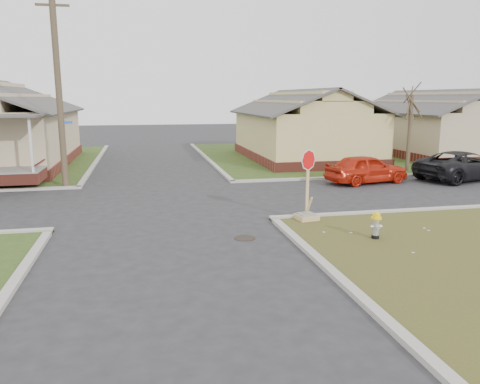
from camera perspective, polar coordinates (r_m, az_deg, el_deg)
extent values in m
plane|color=#272729|center=(14.16, -8.63, -5.55)|extent=(120.00, 120.00, 0.00)
cube|color=#294418|center=(39.06, 23.78, 4.49)|extent=(37.00, 19.00, 0.05)
cylinder|color=black|center=(13.97, 0.58, -5.63)|extent=(0.64, 0.64, 0.01)
cube|color=brown|center=(32.11, 7.67, 4.55)|extent=(7.20, 11.20, 0.60)
cube|color=#CEBF79|center=(31.96, 7.75, 7.39)|extent=(7.00, 11.00, 2.60)
cube|color=brown|center=(36.67, 22.62, 4.62)|extent=(7.20, 11.20, 0.60)
cube|color=tan|center=(36.54, 22.81, 7.11)|extent=(7.00, 11.00, 2.60)
cylinder|color=#453727|center=(22.71, -21.24, 11.69)|extent=(0.28, 0.28, 9.00)
cube|color=#453727|center=(23.04, -21.91, 20.40)|extent=(1.40, 0.10, 0.10)
cylinder|color=#453727|center=(27.98, 19.96, 6.76)|extent=(0.22, 0.22, 4.20)
cylinder|color=black|center=(14.34, 16.16, -5.24)|extent=(0.22, 0.22, 0.10)
cylinder|color=#B3B3B8|center=(14.26, 16.22, -4.14)|extent=(0.19, 0.19, 0.47)
sphere|color=#B3B3B8|center=(14.21, 16.28, -3.23)|extent=(0.19, 0.19, 0.19)
cylinder|color=yellow|center=(14.20, 16.28, -3.07)|extent=(0.31, 0.31, 0.06)
cylinder|color=yellow|center=(14.18, 16.30, -2.79)|extent=(0.22, 0.22, 0.10)
sphere|color=yellow|center=(14.16, 16.31, -2.55)|extent=(0.15, 0.15, 0.15)
cube|color=tan|center=(16.03, 8.11, -3.04)|extent=(0.66, 0.66, 0.16)
cube|color=gray|center=(16.00, 8.12, -2.68)|extent=(0.54, 0.54, 0.04)
cube|color=tan|center=(15.78, 8.22, 1.02)|extent=(0.10, 0.05, 2.25)
cylinder|color=red|center=(15.62, 8.37, 3.89)|extent=(0.60, 0.26, 0.64)
cylinder|color=silver|center=(15.63, 8.35, 3.90)|extent=(0.68, 0.30, 0.73)
imported|color=red|center=(23.60, 15.15, 2.75)|extent=(4.33, 2.35, 1.40)
imported|color=black|center=(26.30, 25.60, 2.93)|extent=(5.64, 3.63, 1.45)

